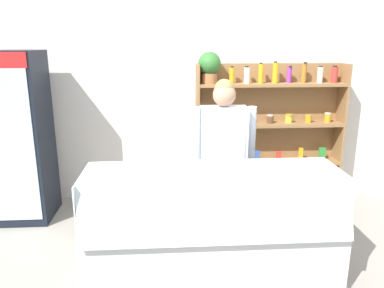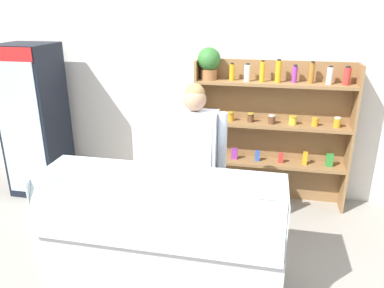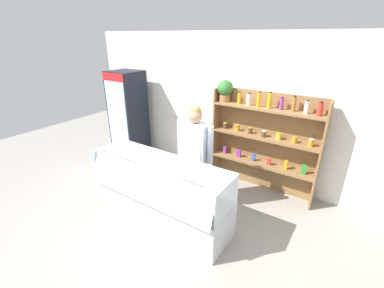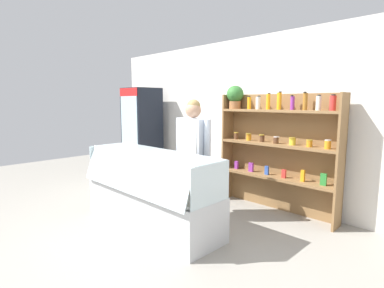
{
  "view_description": "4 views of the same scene",
  "coord_description": "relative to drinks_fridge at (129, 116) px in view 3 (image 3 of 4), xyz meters",
  "views": [
    {
      "loc": [
        -0.6,
        -2.84,
        2.02
      ],
      "look_at": [
        -0.37,
        0.6,
        1.08
      ],
      "focal_mm": 35.0,
      "sensor_mm": 36.0,
      "label": 1
    },
    {
      "loc": [
        0.62,
        -2.7,
        2.37
      ],
      "look_at": [
        -0.06,
        0.53,
        1.14
      ],
      "focal_mm": 35.0,
      "sensor_mm": 36.0,
      "label": 2
    },
    {
      "loc": [
        1.92,
        -2.35,
        2.62
      ],
      "look_at": [
        -0.19,
        0.78,
        1.01
      ],
      "focal_mm": 24.0,
      "sensor_mm": 36.0,
      "label": 3
    },
    {
      "loc": [
        2.87,
        -2.31,
        1.65
      ],
      "look_at": [
        0.01,
        0.58,
        1.08
      ],
      "focal_mm": 28.0,
      "sensor_mm": 36.0,
      "label": 4
    }
  ],
  "objects": [
    {
      "name": "shop_clerk",
      "position": [
        2.24,
        -0.74,
        0.04
      ],
      "size": [
        0.64,
        0.25,
        1.69
      ],
      "color": "#383D51",
      "rests_on": "ground"
    },
    {
      "name": "drinks_fridge",
      "position": [
        0.0,
        0.0,
        0.0
      ],
      "size": [
        0.64,
        0.63,
        1.94
      ],
      "color": "black",
      "rests_on": "ground"
    },
    {
      "name": "back_wall",
      "position": [
        2.3,
        0.57,
        0.38
      ],
      "size": [
        6.8,
        0.1,
        2.7
      ],
      "primitive_type": "cube",
      "color": "white",
      "rests_on": "ground"
    },
    {
      "name": "ground_plane",
      "position": [
        2.3,
        -1.41,
        -0.97
      ],
      "size": [
        12.0,
        12.0,
        0.0
      ],
      "primitive_type": "plane",
      "color": "gray"
    },
    {
      "name": "shelving_unit",
      "position": [
        2.89,
        0.31,
        0.1
      ],
      "size": [
        1.85,
        0.29,
        1.92
      ],
      "color": "olive",
      "rests_on": "ground"
    },
    {
      "name": "deli_display_case",
      "position": [
        2.06,
        -1.37,
        -0.65
      ],
      "size": [
        2.14,
        0.72,
        1.01
      ],
      "color": "silver",
      "rests_on": "ground"
    }
  ]
}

